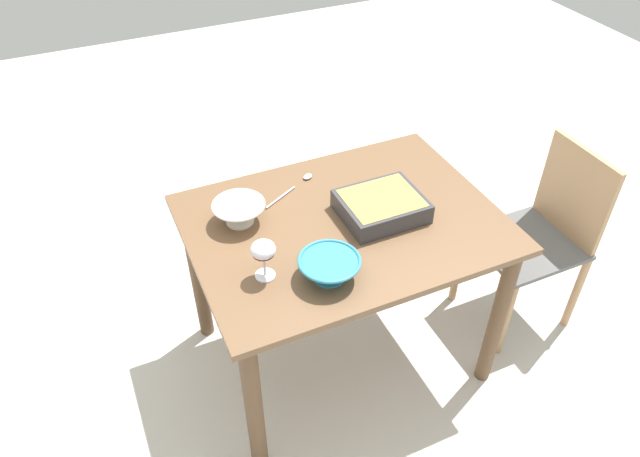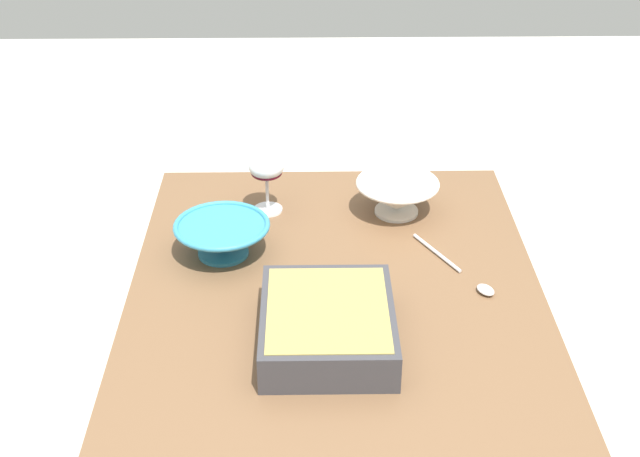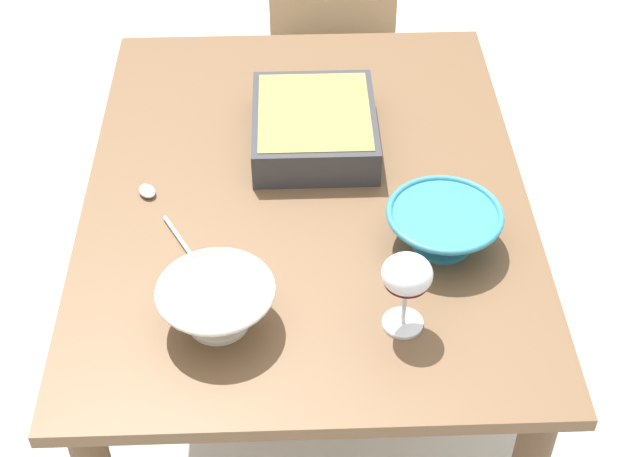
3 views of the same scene
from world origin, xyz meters
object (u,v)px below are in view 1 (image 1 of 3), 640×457
Objects in this scene: dining_table at (343,247)px; mixing_bowl at (329,267)px; chair at (543,232)px; serving_spoon at (298,184)px; wine_glass at (263,252)px; casserole_dish at (381,205)px; small_bowl at (239,212)px.

dining_table is 5.43× the size of mixing_bowl.
serving_spoon is (1.01, -0.38, 0.31)m from chair.
mixing_bowl is (-0.19, 0.09, -0.07)m from wine_glass.
wine_glass is 0.53m from casserole_dish.
small_bowl is at bearing -11.41° from chair.
chair is at bearing 159.11° from serving_spoon.
mixing_bowl reaches higher than dining_table.
serving_spoon is at bearing -20.89° from chair.
wine_glass is 0.32m from small_bowl.
dining_table is 0.96m from chair.
chair is 1.17m from mixing_bowl.
chair is 3.40× the size of serving_spoon.
dining_table is 0.32m from serving_spoon.
casserole_dish is (-0.14, 0.02, 0.18)m from dining_table.
mixing_bowl is 0.44m from small_bowl.
casserole_dish is 0.37m from serving_spoon.
chair is at bearing 168.59° from small_bowl.
dining_table is 0.43m from small_bowl.
dining_table is 7.69× the size of wine_glass.
wine_glass is at bearing 2.13° from chair.
chair is 1.12m from serving_spoon.
wine_glass reaches higher than mixing_bowl.
wine_glass is at bearing 14.48° from casserole_dish.
small_bowl is at bearing -19.55° from casserole_dish.
wine_glass reaches higher than chair.
small_bowl is (0.36, -0.16, 0.18)m from dining_table.
chair is 4.38× the size of small_bowl.
wine_glass is 0.23m from mixing_bowl.
mixing_bowl is at bearing 35.18° from casserole_dish.
mixing_bowl is at bearing 54.56° from dining_table.
dining_table is 3.80× the size of casserole_dish.
wine_glass reaches higher than casserole_dish.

